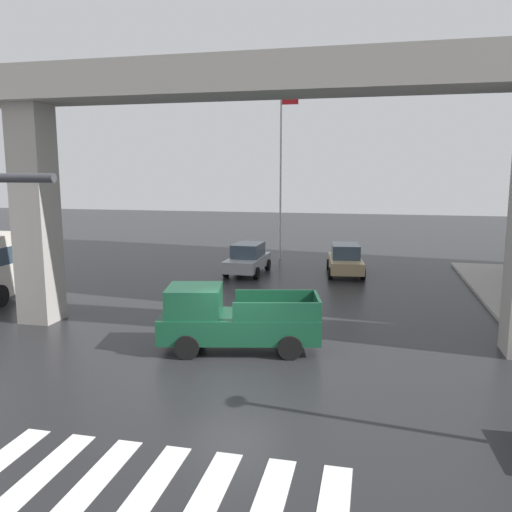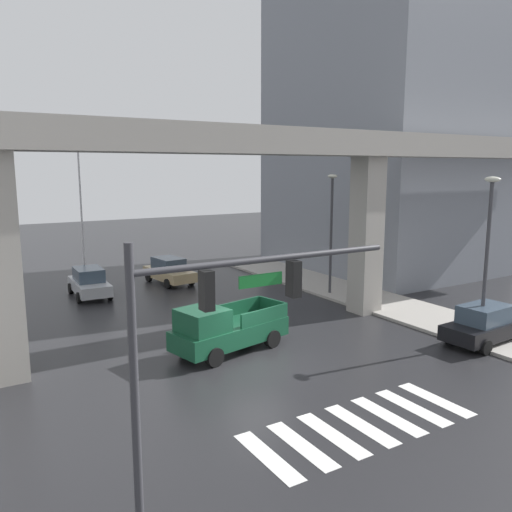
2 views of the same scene
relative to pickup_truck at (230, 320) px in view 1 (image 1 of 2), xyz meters
name	(u,v)px [view 1 (image 1 of 2)]	position (x,y,z in m)	size (l,w,h in m)	color
ground_plane	(233,372)	(0.60, -1.88, -0.99)	(120.00, 120.00, 0.00)	#232326
crosswalk_stripes	(151,486)	(0.60, -7.55, -0.98)	(7.15, 2.80, 0.01)	silver
elevated_overpass	(259,102)	(0.60, 1.59, 6.99)	(51.70, 2.17, 9.37)	#9E9991
pickup_truck	(230,320)	(0.00, 0.00, 0.00)	(5.39, 2.94, 2.08)	#14472D
sedan_tan	(345,260)	(2.94, 13.53, -0.14)	(2.34, 4.48, 1.72)	tan
sedan_silver	(248,259)	(-2.49, 12.63, -0.14)	(2.07, 4.35, 1.72)	#A8AAAF
flagpole	(282,164)	(-1.47, 17.86, 5.22)	(1.16, 0.12, 10.79)	silver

